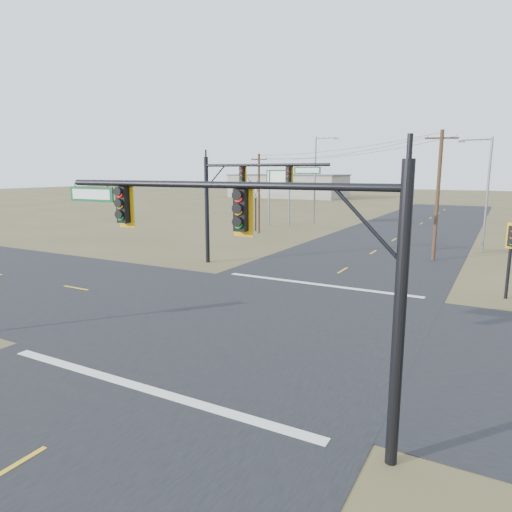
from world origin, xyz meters
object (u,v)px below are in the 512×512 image
at_px(pedestal_signal_ne, 511,243).
at_px(utility_pole_far, 259,192).
at_px(mast_arm_far, 240,188).
at_px(bare_tree_b, 248,183).
at_px(mast_arm_near, 249,237).
at_px(streetlight_c, 317,175).
at_px(highway_sign, 279,187).
at_px(utility_pole_near, 438,194).
at_px(bare_tree_a, 256,189).
at_px(streetlight_a, 485,188).

height_order(pedestal_signal_ne, utility_pole_far, utility_pole_far).
relative_size(mast_arm_far, bare_tree_b, 1.53).
height_order(mast_arm_near, streetlight_c, streetlight_c).
distance_m(mast_arm_far, bare_tree_b, 35.45).
bearing_deg(highway_sign, utility_pole_near, -31.87).
distance_m(utility_pole_near, bare_tree_a, 21.93).
height_order(mast_arm_near, bare_tree_a, mast_arm_near).
height_order(utility_pole_near, utility_pole_far, utility_pole_near).
xyz_separation_m(mast_arm_far, utility_pole_near, (11.73, 8.82, -0.51)).
relative_size(pedestal_signal_ne, utility_pole_near, 0.42).
height_order(utility_pole_near, streetlight_a, utility_pole_near).
xyz_separation_m(mast_arm_near, streetlight_c, (-15.90, 45.46, 1.08)).
relative_size(mast_arm_near, streetlight_c, 0.95).
distance_m(highway_sign, bare_tree_a, 5.48).
bearing_deg(utility_pole_far, streetlight_a, -3.06).
height_order(mast_arm_far, utility_pole_near, utility_pole_near).
distance_m(streetlight_a, streetlight_c, 23.80).
xyz_separation_m(mast_arm_near, utility_pole_near, (1.08, 26.36, -0.06)).
bearing_deg(streetlight_c, mast_arm_near, -77.49).
relative_size(pedestal_signal_ne, highway_sign, 0.60).
relative_size(mast_arm_near, utility_pole_near, 1.08).
xyz_separation_m(utility_pole_far, bare_tree_b, (-9.99, 15.05, 0.51)).
bearing_deg(highway_sign, utility_pole_far, -78.58).
xyz_separation_m(mast_arm_far, bare_tree_a, (-8.40, 17.49, -0.85)).
bearing_deg(utility_pole_near, bare_tree_b, 142.46).
xyz_separation_m(mast_arm_near, bare_tree_b, (-27.80, 48.55, -0.10)).
xyz_separation_m(highway_sign, bare_tree_b, (-9.02, 8.06, 0.20)).
distance_m(mast_arm_near, pedestal_signal_ne, 18.03).
bearing_deg(utility_pole_far, pedestal_signal_ne, -34.93).
bearing_deg(bare_tree_b, bare_tree_a, -57.11).
distance_m(streetlight_a, bare_tree_a, 23.17).
relative_size(mast_arm_near, mast_arm_far, 1.09).
bearing_deg(streetlight_a, utility_pole_far, 171.73).
distance_m(utility_pole_near, streetlight_a, 6.64).
xyz_separation_m(utility_pole_near, highway_sign, (-19.86, 14.14, -0.24)).
relative_size(pedestal_signal_ne, bare_tree_a, 0.69).
distance_m(mast_arm_near, highway_sign, 44.64).
bearing_deg(mast_arm_near, utility_pole_near, 84.21).
distance_m(utility_pole_near, utility_pole_far, 20.21).
height_order(streetlight_a, bare_tree_b, streetlight_a).
distance_m(utility_pole_far, highway_sign, 7.06).
distance_m(utility_pole_near, bare_tree_b, 36.43).
bearing_deg(bare_tree_b, mast_arm_far, -61.06).
xyz_separation_m(pedestal_signal_ne, utility_pole_far, (-23.81, 16.63, 1.43)).
relative_size(mast_arm_far, streetlight_a, 1.01).
relative_size(mast_arm_near, utility_pole_far, 1.22).
height_order(mast_arm_near, utility_pole_far, utility_pole_far).
height_order(mast_arm_far, highway_sign, mast_arm_far).
distance_m(highway_sign, streetlight_c, 5.91).
bearing_deg(utility_pole_near, highway_sign, 144.56).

